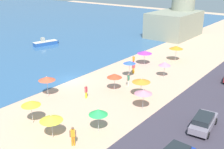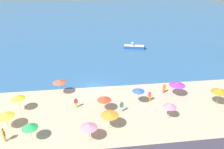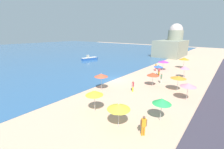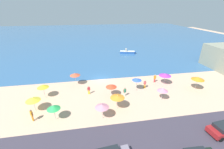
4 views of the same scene
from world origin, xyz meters
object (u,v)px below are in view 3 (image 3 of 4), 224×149
Objects in this scene: beach_umbrella_1 at (158,66)px; bather_1 at (133,85)px; beach_umbrella_8 at (119,107)px; beach_umbrella_0 at (184,59)px; beach_umbrella_4 at (101,75)px; bather_4 at (144,125)px; bather_2 at (161,78)px; skiff_nearshore at (89,59)px; beach_umbrella_6 at (162,101)px; beach_umbrella_5 at (178,77)px; bather_0 at (159,71)px; beach_umbrella_2 at (94,93)px; harbor_fortress at (172,45)px; bather_3 at (156,67)px; beach_umbrella_3 at (188,85)px; beach_umbrella_7 at (163,61)px; beach_umbrella_9 at (153,74)px; beach_umbrella_10 at (185,68)px.

beach_umbrella_1 reaches higher than bather_1.
beach_umbrella_0 is at bearing 3.33° from beach_umbrella_8.
beach_umbrella_4 reaches higher than bather_4.
bather_2 is 26.72m from skiff_nearshore.
beach_umbrella_6 is at bearing -121.59° from skiff_nearshore.
bather_0 is at bearing 39.78° from beach_umbrella_5.
beach_umbrella_2 is 1.54× the size of bather_1.
harbor_fortress reaches higher than beach_umbrella_0.
beach_umbrella_8 is 22.56m from bather_3.
beach_umbrella_5 is 8.53m from bather_0.
beach_umbrella_7 is (13.52, 8.19, -0.01)m from beach_umbrella_3.
skiff_nearshore is at bearing 60.35° from bather_1.
skiff_nearshore is (21.18, 23.71, -1.72)m from beach_umbrella_2.
beach_umbrella_0 reaches higher than beach_umbrella_9.
bather_0 is at bearing 107.34° from beach_umbrella_10.
beach_umbrella_4 reaches higher than beach_umbrella_10.
beach_umbrella_6 is 1.44× the size of bather_2.
beach_umbrella_8 is (-17.02, -3.35, -0.22)m from beach_umbrella_1.
beach_umbrella_2 reaches higher than bather_1.
beach_umbrella_2 is at bearing -131.78° from skiff_nearshore.
bather_0 reaches higher than bather_1.
beach_umbrella_7 is 0.18× the size of harbor_fortress.
bather_4 is at bearing -118.90° from beach_umbrella_4.
beach_umbrella_10 is 29.11m from harbor_fortress.
beach_umbrella_7 is at bearing 12.91° from beach_umbrella_9.
beach_umbrella_7 is at bearing -166.19° from harbor_fortress.
beach_umbrella_4 is 16.52m from beach_umbrella_10.
beach_umbrella_6 reaches higher than beach_umbrella_3.
beach_umbrella_5 reaches higher than beach_umbrella_3.
beach_umbrella_6 is 45.70m from harbor_fortress.
beach_umbrella_9 is at bearing 10.25° from beach_umbrella_8.
beach_umbrella_4 reaches higher than bather_3.
beach_umbrella_0 reaches higher than bather_3.
beach_umbrella_7 reaches higher than beach_umbrella_8.
beach_umbrella_9 is 0.18× the size of harbor_fortress.
beach_umbrella_8 is at bearing -176.67° from beach_umbrella_0.
beach_umbrella_8 is 34.95m from skiff_nearshore.
beach_umbrella_9 is 8.60m from beach_umbrella_10.
beach_umbrella_7 is 1.30× the size of bather_4.
beach_umbrella_4 is 1.12× the size of beach_umbrella_9.
beach_umbrella_1 is 1.37× the size of bather_4.
beach_umbrella_4 reaches higher than beach_umbrella_1.
beach_umbrella_2 is 0.97× the size of beach_umbrella_4.
beach_umbrella_9 is at bearing 20.99° from bather_4.
beach_umbrella_10 is (-3.13, -5.24, -0.10)m from beach_umbrella_7.
bather_1 is 0.95× the size of bather_3.
beach_umbrella_7 reaches higher than bather_1.
beach_umbrella_5 reaches higher than beach_umbrella_9.
beach_umbrella_5 is 30.39m from skiff_nearshore.
bather_0 is 1.02× the size of bather_1.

